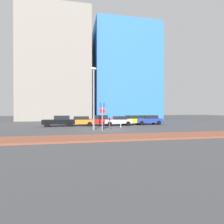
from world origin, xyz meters
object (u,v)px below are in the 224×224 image
object	(u,v)px
parking_meter	(109,122)
traffic_bollard_near	(103,125)
parked_car_orange	(80,121)
traffic_bollard_mid	(121,124)
parked_car_yellow	(133,120)
parking_sign_post	(102,113)
street_lamp	(94,93)
parked_car_blue	(148,120)
parked_car_black	(60,121)
parked_car_silver	(118,121)
parked_car_red	(99,120)

from	to	relation	value
parking_meter	traffic_bollard_near	bearing A→B (deg)	110.27
parked_car_orange	traffic_bollard_near	world-z (taller)	parked_car_orange
traffic_bollard_mid	parked_car_orange	bearing A→B (deg)	145.36
parked_car_yellow	traffic_bollard_mid	world-z (taller)	parked_car_yellow
parking_sign_post	traffic_bollard_near	xyz separation A→B (m)	(0.43, 2.22, -1.51)
traffic_bollard_near	parked_car_orange	bearing A→B (deg)	118.46
parked_car_orange	parking_meter	bearing A→B (deg)	-63.31
street_lamp	traffic_bollard_near	world-z (taller)	street_lamp
parked_car_orange	parked_car_yellow	distance (m)	8.13
parked_car_blue	parking_sign_post	distance (m)	11.23
parked_car_yellow	parking_meter	xyz separation A→B (m)	(-4.98, -6.51, 0.13)
parked_car_black	street_lamp	bearing A→B (deg)	-54.12
parked_car_silver	street_lamp	size ratio (longest dim) A/B	0.58
parked_car_silver	parked_car_black	bearing A→B (deg)	178.12
parked_car_orange	parked_car_red	bearing A→B (deg)	0.58
parked_car_yellow	street_lamp	bearing A→B (deg)	-137.62
parked_car_silver	parking_meter	world-z (taller)	parking_meter
parking_sign_post	parked_car_red	bearing A→B (deg)	85.01
parked_car_blue	parking_sign_post	bearing A→B (deg)	-138.88
parking_meter	traffic_bollard_near	xyz separation A→B (m)	(-0.53, 1.42, -0.45)
parked_car_black	parked_car_blue	world-z (taller)	parked_car_black
parked_car_red	street_lamp	bearing A→B (deg)	-103.59
parked_car_red	parked_car_yellow	world-z (taller)	parked_car_red
parked_car_yellow	parked_car_blue	bearing A→B (deg)	0.94
parked_car_red	parked_car_blue	xyz separation A→B (m)	(7.79, 0.26, -0.00)
parked_car_blue	street_lamp	bearing A→B (deg)	-146.11
parked_car_orange	parked_car_red	size ratio (longest dim) A/B	0.99
parked_car_red	parked_car_yellow	size ratio (longest dim) A/B	0.94
traffic_bollard_near	parked_car_blue	bearing A→B (deg)	32.70
parked_car_black	parked_car_yellow	distance (m)	10.96
parked_car_orange	parked_car_red	world-z (taller)	parked_car_red
parked_car_yellow	traffic_bollard_near	xyz separation A→B (m)	(-5.50, -5.08, -0.32)
parked_car_red	street_lamp	world-z (taller)	street_lamp
parked_car_yellow	parking_meter	bearing A→B (deg)	-127.41
parking_sign_post	traffic_bollard_near	world-z (taller)	parking_sign_post
parked_car_orange	street_lamp	size ratio (longest dim) A/B	0.61
parking_sign_post	street_lamp	bearing A→B (deg)	125.51
parked_car_blue	parking_sign_post	size ratio (longest dim) A/B	1.39
parked_car_orange	parked_car_red	xyz separation A→B (m)	(2.81, 0.03, 0.05)
parked_car_yellow	traffic_bollard_near	bearing A→B (deg)	-137.26
parked_car_black	street_lamp	size ratio (longest dim) A/B	0.63
traffic_bollard_near	parked_car_red	bearing A→B (deg)	87.78
parking_sign_post	parked_car_yellow	bearing A→B (deg)	50.92
parked_car_red	parked_car_silver	xyz separation A→B (m)	(2.74, -0.40, -0.07)
parked_car_black	parked_car_blue	xyz separation A→B (m)	(13.43, 0.38, 0.01)
parked_car_black	traffic_bollard_near	distance (m)	7.23
parked_car_black	street_lamp	xyz separation A→B (m)	(4.21, -5.81, 3.42)
traffic_bollard_near	traffic_bollard_mid	size ratio (longest dim) A/B	0.96
parked_car_red	street_lamp	xyz separation A→B (m)	(-1.44, -5.94, 3.41)
parked_car_black	parked_car_silver	bearing A→B (deg)	-1.88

